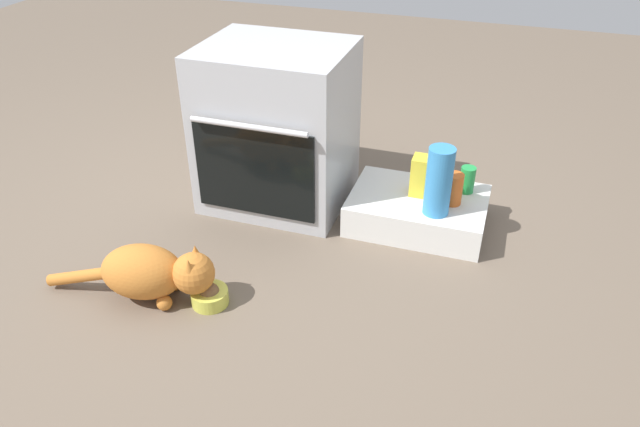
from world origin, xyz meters
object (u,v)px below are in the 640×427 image
(sauce_jar, at_px, (453,189))
(food_bowl, at_px, (210,296))
(pantry_cabinet, at_px, (417,210))
(soda_can, at_px, (467,180))
(oven, at_px, (277,127))
(snack_bag, at_px, (425,176))
(water_bottle, at_px, (439,181))
(cat, at_px, (153,272))

(sauce_jar, bearing_deg, food_bowl, -135.16)
(pantry_cabinet, height_order, soda_can, soda_can)
(soda_can, bearing_deg, sauce_jar, -111.22)
(oven, bearing_deg, soda_can, 5.62)
(pantry_cabinet, xyz_separation_m, soda_can, (0.19, 0.11, 0.13))
(sauce_jar, xyz_separation_m, snack_bag, (-0.13, 0.03, 0.02))
(oven, height_order, food_bowl, oven)
(pantry_cabinet, distance_m, soda_can, 0.26)
(pantry_cabinet, height_order, water_bottle, water_bottle)
(food_bowl, height_order, cat, cat)
(oven, relative_size, cat, 1.10)
(soda_can, height_order, water_bottle, water_bottle)
(oven, distance_m, soda_can, 0.89)
(snack_bag, xyz_separation_m, soda_can, (0.18, 0.08, -0.03))
(oven, relative_size, food_bowl, 5.27)
(water_bottle, bearing_deg, cat, -142.62)
(oven, relative_size, pantry_cabinet, 1.24)
(snack_bag, bearing_deg, sauce_jar, -15.03)
(water_bottle, bearing_deg, pantry_cabinet, 130.30)
(oven, height_order, snack_bag, oven)
(snack_bag, xyz_separation_m, water_bottle, (0.07, -0.13, 0.06))
(cat, relative_size, sauce_jar, 4.81)
(pantry_cabinet, height_order, sauce_jar, sauce_jar)
(pantry_cabinet, bearing_deg, snack_bag, 61.71)
(pantry_cabinet, bearing_deg, soda_can, 30.63)
(pantry_cabinet, xyz_separation_m, cat, (-0.85, -0.82, 0.05))
(sauce_jar, bearing_deg, snack_bag, 164.97)
(cat, bearing_deg, pantry_cabinet, 34.20)
(soda_can, bearing_deg, cat, -138.01)
(food_bowl, height_order, snack_bag, snack_bag)
(pantry_cabinet, height_order, cat, cat)
(sauce_jar, distance_m, water_bottle, 0.14)
(oven, distance_m, food_bowl, 0.88)
(food_bowl, relative_size, snack_bag, 0.78)
(food_bowl, bearing_deg, sauce_jar, 44.84)
(sauce_jar, distance_m, soda_can, 0.13)
(soda_can, bearing_deg, food_bowl, -132.72)
(pantry_cabinet, bearing_deg, food_bowl, -129.12)
(water_bottle, bearing_deg, sauce_jar, 61.02)
(sauce_jar, bearing_deg, cat, -140.60)
(oven, bearing_deg, cat, -101.28)
(food_bowl, bearing_deg, snack_bag, 51.21)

